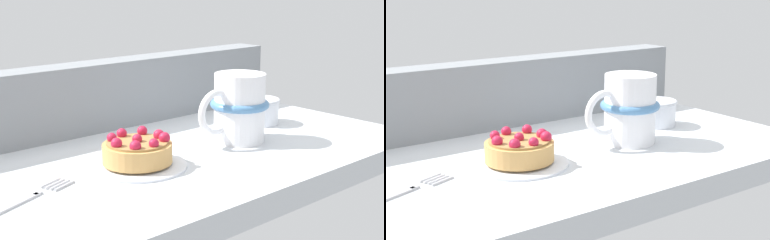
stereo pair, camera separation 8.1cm
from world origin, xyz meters
The scene contains 7 objects.
ground_plane centered at (0.00, 0.00, -1.77)cm, with size 77.82×41.15×3.53cm, color silver.
window_rail_back centered at (0.00, 17.69, 5.53)cm, with size 76.27×5.78×11.06cm, color gray.
dessert_plate centered at (-5.43, -2.52, 0.31)cm, with size 13.21×13.21×0.67cm.
raspberry_tart centered at (-5.40, -2.54, 2.25)cm, with size 9.28×9.28×4.03cm.
coffee_mug centered at (13.33, -2.85, 5.29)cm, with size 12.87×9.01×10.46cm.
dessert_fork centered at (-22.34, -3.81, 0.30)cm, with size 15.28×7.16×0.60cm.
sugar_bowl centered at (24.03, 2.18, 2.33)cm, with size 6.86×6.86×4.36cm.
Camera 2 is at (-42.24, -66.69, 24.83)cm, focal length 53.99 mm.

